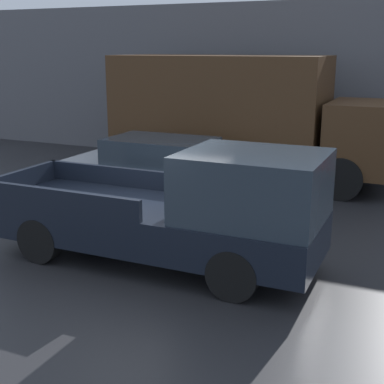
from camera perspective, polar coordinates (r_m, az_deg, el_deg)
The scene contains 5 objects.
ground_plane at distance 9.64m, azimuth -5.18°, elevation -7.21°, with size 60.00×60.00×0.00m, color #232326.
building_wall at distance 17.44m, azimuth 9.63°, elevation 11.23°, with size 28.00×0.15×5.05m.
pickup_truck at distance 9.03m, azimuth -1.01°, elevation -2.09°, with size 5.79×1.99×2.09m.
car at distance 12.78m, azimuth -3.69°, elevation 2.29°, with size 4.48×1.85×1.60m.
delivery_truck at distance 15.20m, azimuth 5.06°, elevation 8.32°, with size 7.79×2.53×3.45m.
Camera 1 is at (4.43, -7.74, 3.66)m, focal length 50.00 mm.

